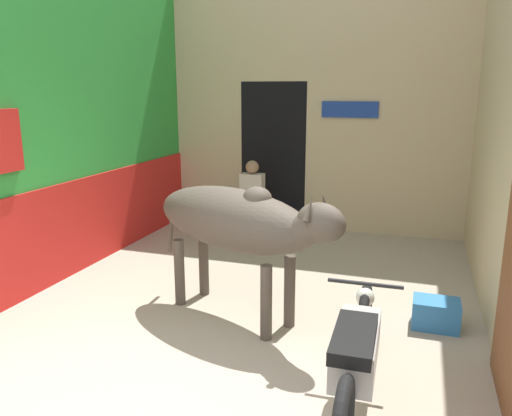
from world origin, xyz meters
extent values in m
plane|color=tan|center=(0.00, 0.00, 0.00)|extent=(30.00, 30.00, 0.00)
cube|color=green|center=(-2.49, 2.57, 2.09)|extent=(0.18, 5.13, 4.19)
cube|color=red|center=(-2.39, 2.57, 0.59)|extent=(0.03, 5.13, 1.17)
cube|color=#C6B289|center=(0.00, 5.22, 3.29)|extent=(4.80, 0.18, 1.79)
cube|color=#C6B289|center=(-1.81, 5.22, 1.20)|extent=(1.18, 0.18, 2.40)
cube|color=#C6B289|center=(1.15, 5.22, 1.20)|extent=(2.50, 0.18, 2.40)
cube|color=black|center=(-0.66, 5.58, 1.20)|extent=(1.11, 0.90, 2.40)
cube|color=navy|center=(0.58, 5.11, 1.97)|extent=(0.87, 0.03, 0.25)
ellipsoid|color=#4C4238|center=(-0.07, 1.64, 1.02)|extent=(2.05, 1.34, 0.62)
ellipsoid|color=#4C4238|center=(0.25, 1.51, 1.28)|extent=(0.37, 0.35, 0.23)
cylinder|color=#4C4238|center=(0.76, 1.30, 1.07)|extent=(0.49, 0.43, 0.41)
ellipsoid|color=#4C4238|center=(0.91, 1.24, 1.17)|extent=(0.54, 0.45, 0.34)
cylinder|color=#4C4238|center=(-0.92, 2.00, 0.79)|extent=(0.14, 0.09, 0.65)
cylinder|color=#4C4238|center=(0.56, 1.58, 0.36)|extent=(0.11, 0.11, 0.72)
cylinder|color=#4C4238|center=(0.42, 1.25, 0.36)|extent=(0.11, 0.11, 0.72)
cylinder|color=#4C4238|center=(-0.56, 2.04, 0.36)|extent=(0.11, 0.11, 0.72)
cylinder|color=#4C4238|center=(-0.69, 1.71, 0.36)|extent=(0.11, 0.11, 0.72)
cone|color=#473D33|center=(0.91, 1.37, 1.30)|extent=(0.12, 0.17, 0.22)
cone|color=#473D33|center=(0.82, 1.14, 1.30)|extent=(0.12, 0.17, 0.22)
torus|color=black|center=(1.33, 1.05, 0.36)|extent=(0.10, 0.72, 0.71)
cube|color=#9E9993|center=(1.35, 0.34, 0.55)|extent=(0.30, 0.79, 0.28)
cube|color=black|center=(1.35, 0.13, 0.73)|extent=(0.28, 0.63, 0.09)
cylinder|color=black|center=(1.33, 0.90, 0.80)|extent=(0.58, 0.05, 0.03)
sphere|color=silver|center=(1.33, 1.00, 0.65)|extent=(0.15, 0.15, 0.15)
cube|color=#282833|center=(-0.79, 4.27, 0.20)|extent=(0.25, 0.14, 0.41)
cube|color=#282833|center=(-0.79, 4.36, 0.46)|extent=(0.25, 0.32, 0.11)
cube|color=beige|center=(-0.79, 4.43, 0.73)|extent=(0.36, 0.20, 0.54)
sphere|color=#937051|center=(-0.79, 4.43, 1.10)|extent=(0.21, 0.21, 0.21)
cylinder|color=beige|center=(-0.40, 4.56, 0.19)|extent=(0.20, 0.20, 0.37)
cylinder|color=beige|center=(-0.40, 4.56, 0.39)|extent=(0.28, 0.28, 0.04)
cube|color=teal|center=(1.93, 2.00, 0.14)|extent=(0.44, 0.32, 0.28)
camera|label=1|loc=(1.67, -2.82, 2.27)|focal=35.00mm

